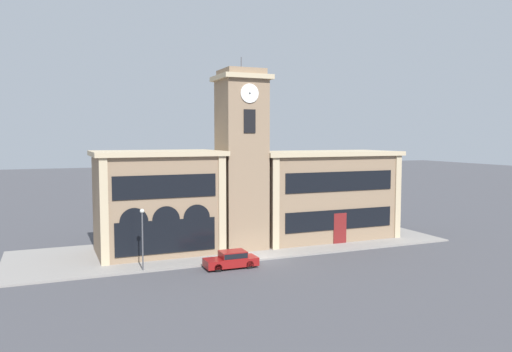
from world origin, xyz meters
name	(u,v)px	position (x,y,z in m)	size (l,w,h in m)	color
ground_plane	(263,261)	(0.00, 0.00, 0.00)	(300.00, 300.00, 0.00)	#424247
sidewalk_kerb	(238,246)	(0.00, 6.16, 0.07)	(43.50, 12.33, 0.15)	gray
clock_tower	(242,160)	(0.00, 5.22, 8.88)	(4.90, 4.90, 18.86)	#897056
town_hall_left_wing	(158,202)	(-8.04, 6.69, 4.94)	(11.99, 7.90, 9.83)	#897056
town_hall_right_wing	(322,195)	(10.08, 6.70, 4.82)	(16.05, 7.90, 9.59)	#897056
parked_car_near	(232,259)	(-3.43, -1.24, 0.75)	(4.54, 1.89, 1.44)	maroon
street_lamp	(142,229)	(-10.63, 0.32, 3.57)	(0.36, 0.36, 5.12)	#4C4C51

